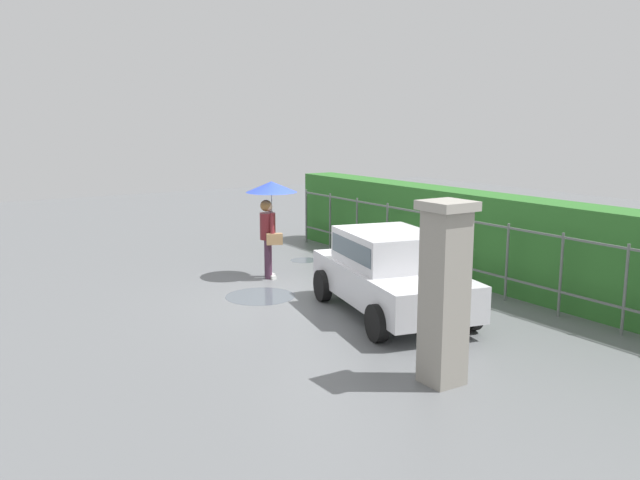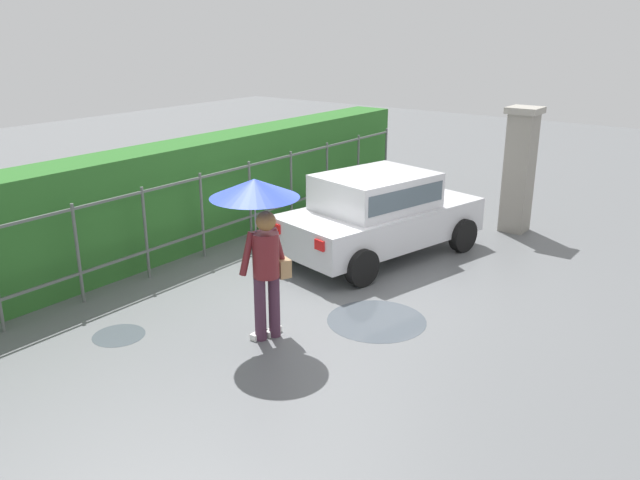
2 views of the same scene
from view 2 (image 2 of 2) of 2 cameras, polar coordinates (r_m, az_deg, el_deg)
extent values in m
plane|color=slate|center=(10.11, 2.55, -4.18)|extent=(40.00, 40.00, 0.00)
cube|color=silver|center=(11.39, 5.37, 1.49)|extent=(3.97, 2.43, 0.60)
cube|color=silver|center=(11.12, 4.92, 4.31)|extent=(2.18, 1.83, 0.60)
cube|color=#4C5B66|center=(11.12, 4.92, 4.41)|extent=(2.03, 1.82, 0.33)
cylinder|color=black|center=(12.89, 6.59, 2.19)|extent=(0.63, 0.31, 0.60)
cylinder|color=black|center=(11.86, 12.48, 0.41)|extent=(0.63, 0.31, 0.60)
cylinder|color=black|center=(11.27, -2.19, -0.11)|extent=(0.63, 0.31, 0.60)
cylinder|color=black|center=(10.08, 3.72, -2.44)|extent=(0.63, 0.31, 0.60)
cube|color=red|center=(10.57, -3.85, 1.04)|extent=(0.10, 0.21, 0.16)
cube|color=red|center=(9.75, 0.00, -0.45)|extent=(0.10, 0.21, 0.16)
cylinder|color=#47283D|center=(8.36, -5.29, -6.07)|extent=(0.15, 0.15, 0.86)
cylinder|color=#47283D|center=(8.44, -4.05, -5.80)|extent=(0.15, 0.15, 0.86)
cube|color=white|center=(8.58, -5.38, -8.29)|extent=(0.26, 0.10, 0.08)
cube|color=white|center=(8.66, -4.17, -8.01)|extent=(0.26, 0.10, 0.08)
cylinder|color=maroon|center=(8.13, -4.80, -1.31)|extent=(0.34, 0.34, 0.58)
sphere|color=#DBAD89|center=(8.00, -4.88, 1.59)|extent=(0.22, 0.22, 0.22)
sphere|color=olive|center=(7.96, -4.79, 1.67)|extent=(0.25, 0.25, 0.25)
cylinder|color=maroon|center=(8.11, -6.45, -1.21)|extent=(0.24, 0.17, 0.56)
cylinder|color=maroon|center=(8.28, -3.67, -0.70)|extent=(0.24, 0.17, 0.56)
cylinder|color=#B2B2B7|center=(8.08, -5.68, 1.11)|extent=(0.02, 0.02, 0.77)
cone|color=blue|center=(7.94, -5.80, 4.56)|extent=(1.11, 1.11, 0.23)
cube|color=tan|center=(8.42, -3.51, -2.31)|extent=(0.28, 0.38, 0.24)
cube|color=gray|center=(13.13, 17.11, 5.62)|extent=(0.48, 0.48, 2.30)
cube|color=#9E998E|center=(12.93, 17.62, 10.85)|extent=(0.60, 0.60, 0.12)
cylinder|color=#59605B|center=(9.95, -20.54, -1.15)|extent=(0.05, 0.05, 1.50)
cylinder|color=#59605B|center=(10.61, -15.10, 0.60)|extent=(0.05, 0.05, 1.50)
cylinder|color=#59605B|center=(11.36, -10.33, 2.12)|extent=(0.05, 0.05, 1.50)
cylinder|color=#59605B|center=(12.18, -6.17, 3.44)|extent=(0.05, 0.05, 1.50)
cylinder|color=#59605B|center=(13.07, -2.55, 4.57)|extent=(0.05, 0.05, 1.50)
cylinder|color=#59605B|center=(14.01, 0.61, 5.54)|extent=(0.05, 0.05, 1.50)
cylinder|color=#59605B|center=(14.98, 3.38, 6.37)|extent=(0.05, 0.05, 1.50)
cylinder|color=#59605B|center=(15.99, 5.80, 7.08)|extent=(0.05, 0.05, 1.50)
cube|color=#59605B|center=(11.60, -8.33, 5.99)|extent=(10.96, 0.03, 0.04)
cube|color=#59605B|center=(11.85, -8.11, 1.41)|extent=(10.96, 0.03, 0.04)
cube|color=#2D6B28|center=(12.22, -10.65, 4.24)|extent=(11.96, 0.90, 1.90)
cylinder|color=#4C545B|center=(9.05, 5.01, -7.07)|extent=(1.38, 1.38, 0.00)
cylinder|color=#4C545B|center=(9.01, -17.30, -8.02)|extent=(0.68, 0.68, 0.00)
camera|label=1|loc=(18.23, 42.77, 12.29)|focal=36.91mm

